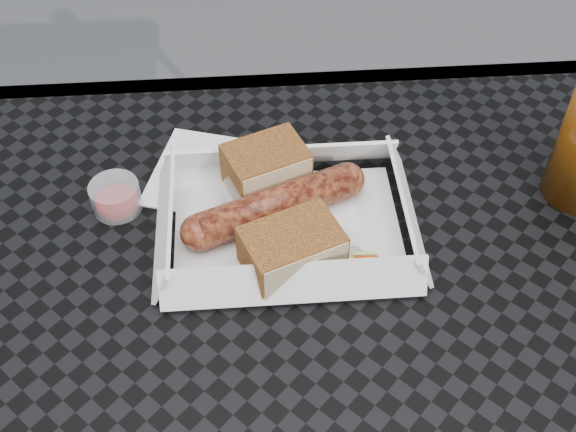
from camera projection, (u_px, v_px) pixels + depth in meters
name	position (u px, v px, depth m)	size (l,w,h in m)	color
patio_table	(336.00, 400.00, 0.67)	(0.80, 0.80, 0.74)	black
food_tray	(287.00, 227.00, 0.71)	(0.22, 0.15, 0.00)	white
bratwurst	(275.00, 206.00, 0.70)	(0.18, 0.10, 0.04)	brown
bread_near	(266.00, 168.00, 0.73)	(0.08, 0.06, 0.05)	brown
bread_far	(292.00, 249.00, 0.66)	(0.09, 0.06, 0.04)	brown
veg_garnish	(359.00, 264.00, 0.68)	(0.03, 0.03, 0.00)	#E6400A
napkin	(211.00, 174.00, 0.76)	(0.12, 0.12, 0.00)	white
condiment_cup_sauce	(116.00, 197.00, 0.72)	(0.05, 0.05, 0.03)	maroon
condiment_cup_empty	(247.00, 199.00, 0.72)	(0.05, 0.05, 0.03)	silver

